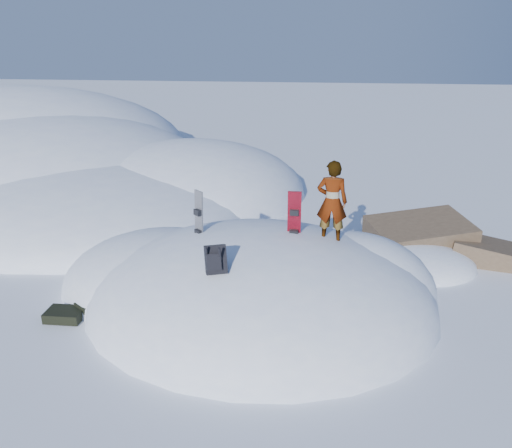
# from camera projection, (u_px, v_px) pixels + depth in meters

# --- Properties ---
(ground) EXTENTS (120.00, 120.00, 0.00)m
(ground) POSITION_uv_depth(u_px,v_px,m) (260.00, 304.00, 10.11)
(ground) COLOR white
(ground) RESTS_ON ground
(snow_mound) EXTENTS (8.00, 6.00, 3.00)m
(snow_mound) POSITION_uv_depth(u_px,v_px,m) (253.00, 297.00, 10.36)
(snow_mound) COLOR white
(snow_mound) RESTS_ON ground
(snow_ridge) EXTENTS (21.50, 18.50, 6.40)m
(snow_ridge) POSITION_uv_depth(u_px,v_px,m) (44.00, 170.00, 20.70)
(snow_ridge) COLOR white
(snow_ridge) RESTS_ON ground
(rock_outcrop) EXTENTS (4.68, 4.41, 1.68)m
(rock_outcrop) POSITION_uv_depth(u_px,v_px,m) (425.00, 255.00, 12.39)
(rock_outcrop) COLOR brown
(rock_outcrop) RESTS_ON ground
(snowboard_red) EXTENTS (0.27, 0.19, 1.42)m
(snowboard_red) POSITION_uv_depth(u_px,v_px,m) (294.00, 225.00, 9.77)
(snowboard_red) COLOR #AD091F
(snowboard_red) RESTS_ON snow_mound
(snowboard_dark) EXTENTS (0.25, 0.27, 1.42)m
(snowboard_dark) POSITION_uv_depth(u_px,v_px,m) (199.00, 224.00, 10.01)
(snowboard_dark) COLOR black
(snowboard_dark) RESTS_ON snow_mound
(backpack) EXTENTS (0.48, 0.54, 0.59)m
(backpack) POSITION_uv_depth(u_px,v_px,m) (215.00, 260.00, 8.42)
(backpack) COLOR black
(backpack) RESTS_ON snow_mound
(gear_pile) EXTENTS (0.89, 0.67, 0.24)m
(gear_pile) POSITION_uv_depth(u_px,v_px,m) (68.00, 313.00, 9.52)
(gear_pile) COLOR black
(gear_pile) RESTS_ON ground
(person) EXTENTS (0.62, 0.42, 1.63)m
(person) POSITION_uv_depth(u_px,v_px,m) (332.00, 202.00, 9.57)
(person) COLOR slate
(person) RESTS_ON snow_mound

